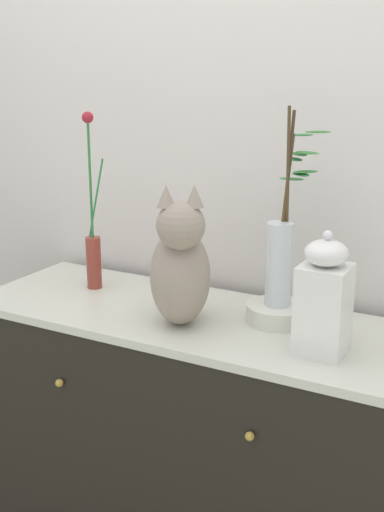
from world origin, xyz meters
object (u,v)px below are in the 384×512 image
at_px(vase_slim_green, 93,245).
at_px(jar_lidded_porcelain, 324,299).
at_px(vase_glass_clear, 281,252).
at_px(cat_sitting, 182,267).
at_px(sideboard, 192,439).
at_px(bowl_porcelain, 277,313).

xyz_separation_m(vase_slim_green, jar_lidded_porcelain, (0.82, -0.14, -0.00)).
xyz_separation_m(vase_slim_green, vase_glass_clear, (0.65, 0.01, 0.06)).
bearing_deg(vase_glass_clear, cat_sitting, -147.94).
distance_m(sideboard, jar_lidded_porcelain, 0.71).
xyz_separation_m(cat_sitting, vase_glass_clear, (0.24, 0.15, 0.04)).
bearing_deg(vase_slim_green, vase_glass_clear, 0.59).
relative_size(vase_slim_green, bowl_porcelain, 3.23).
bearing_deg(sideboard, vase_slim_green, 171.05).
distance_m(cat_sitting, jar_lidded_porcelain, 0.41).
relative_size(vase_slim_green, jar_lidded_porcelain, 1.77).
bearing_deg(sideboard, bowl_porcelain, 15.45).
bearing_deg(bowl_porcelain, vase_glass_clear, 36.27).
distance_m(sideboard, cat_sitting, 0.59).
bearing_deg(vase_slim_green, sideboard, -8.95).
relative_size(bowl_porcelain, vase_glass_clear, 0.32).
xyz_separation_m(cat_sitting, jar_lidded_porcelain, (0.41, -0.00, -0.03)).
distance_m(cat_sitting, vase_glass_clear, 0.28).
bearing_deg(jar_lidded_porcelain, sideboard, 169.33).
bearing_deg(cat_sitting, sideboard, 96.80).
height_order(sideboard, vase_slim_green, vase_slim_green).
distance_m(cat_sitting, bowl_porcelain, 0.31).
bearing_deg(jar_lidded_porcelain, vase_slim_green, 170.17).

